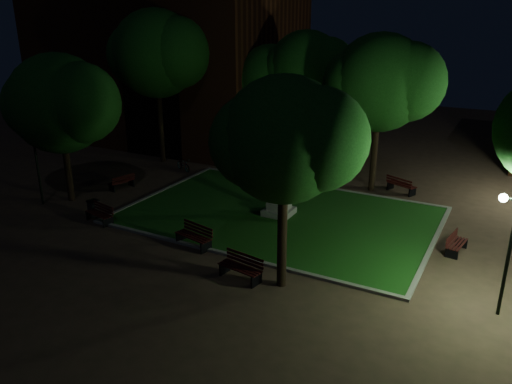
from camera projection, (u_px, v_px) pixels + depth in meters
ground at (261, 230)px, 23.96m from camera, size 80.00×80.00×0.00m
lawn at (279, 215)px, 25.60m from camera, size 15.00×10.00×0.08m
lawn_kerb at (279, 215)px, 25.59m from camera, size 15.40×10.40×0.12m
monument at (279, 198)px, 25.29m from camera, size 1.40×1.40×3.20m
building_main at (166, 46)px, 40.00m from camera, size 20.00×12.00×15.00m
tree_west at (61, 104)px, 25.94m from camera, size 6.42×5.24×8.00m
tree_north_wl at (272, 79)px, 33.03m from camera, size 5.50×4.49×8.00m
tree_north_er at (382, 83)px, 27.22m from camera, size 6.61×5.40×8.93m
tree_se at (287, 140)px, 17.11m from camera, size 5.52×4.51×7.93m
tree_nw at (158, 54)px, 32.63m from camera, size 7.10×5.79×10.23m
tree_far_north at (308, 70)px, 31.69m from camera, size 6.11×4.99×8.92m
lamppost_sw at (35, 149)px, 26.17m from camera, size 1.18×0.28×4.45m
lamppost_nw at (162, 113)px, 35.81m from camera, size 1.18×0.28×4.41m
bench_near_left at (195, 236)px, 22.10m from camera, size 1.92×1.01×1.00m
bench_near_right at (241, 268)px, 19.36m from camera, size 1.88×0.90×0.99m
bench_west_near at (100, 214)px, 24.71m from camera, size 1.74×0.90×0.91m
bench_left_side at (122, 182)px, 29.45m from camera, size 0.87×1.64×0.86m
bench_right_side at (456, 244)px, 21.54m from camera, size 0.77×1.62×0.85m
bench_far_side at (401, 185)px, 28.77m from camera, size 1.84×1.26×0.96m
trash_bin at (94, 208)px, 25.49m from camera, size 0.56×0.56×0.84m
bicycle at (183, 165)px, 32.98m from camera, size 1.60×1.09×0.79m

